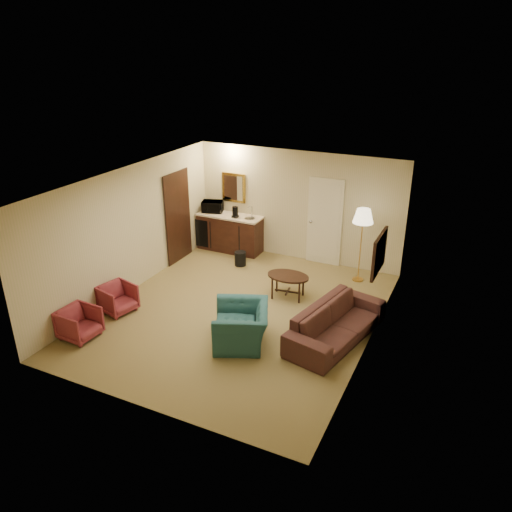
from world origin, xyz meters
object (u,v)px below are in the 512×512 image
(sofa, at_px, (337,318))
(rose_chair_near, at_px, (118,297))
(teal_armchair, at_px, (241,319))
(wetbar_cabinet, at_px, (230,233))
(waste_bin, at_px, (240,259))
(rose_chair_far, at_px, (79,322))
(coffee_maker, at_px, (235,212))
(floor_lamp, at_px, (361,245))
(coffee_table, at_px, (288,286))
(microwave, at_px, (212,205))

(sofa, relative_size, rose_chair_near, 3.56)
(sofa, distance_m, teal_armchair, 1.66)
(wetbar_cabinet, bearing_deg, waste_bin, -47.92)
(wetbar_cabinet, bearing_deg, rose_chair_far, -96.08)
(coffee_maker, bearing_deg, rose_chair_far, -116.45)
(floor_lamp, xyz_separation_m, waste_bin, (-2.70, -0.40, -0.66))
(rose_chair_near, relative_size, waste_bin, 1.85)
(wetbar_cabinet, xyz_separation_m, rose_chair_far, (-0.50, -4.69, -0.15))
(rose_chair_near, xyz_separation_m, coffee_table, (2.75, 1.95, -0.06))
(teal_armchair, bearing_deg, coffee_maker, -175.00)
(rose_chair_near, bearing_deg, coffee_table, -41.00)
(waste_bin, bearing_deg, microwave, 146.45)
(teal_armchair, height_order, rose_chair_far, teal_armchair)
(teal_armchair, bearing_deg, waste_bin, -176.49)
(rose_chair_far, bearing_deg, rose_chair_near, 2.77)
(coffee_table, height_order, floor_lamp, floor_lamp)
(rose_chair_far, height_order, coffee_maker, coffee_maker)
(rose_chair_far, xyz_separation_m, waste_bin, (1.15, 3.97, -0.15))
(rose_chair_far, distance_m, microwave, 4.80)
(sofa, xyz_separation_m, coffee_table, (-1.35, 1.08, -0.18))
(sofa, distance_m, waste_bin, 3.62)
(wetbar_cabinet, height_order, sofa, wetbar_cabinet)
(sofa, relative_size, coffee_table, 2.53)
(microwave, xyz_separation_m, coffee_maker, (0.70, -0.13, -0.04))
(teal_armchair, relative_size, waste_bin, 3.16)
(coffee_maker, bearing_deg, teal_armchair, -78.91)
(wetbar_cabinet, distance_m, floor_lamp, 3.38)
(floor_lamp, bearing_deg, wetbar_cabinet, 174.54)
(rose_chair_near, xyz_separation_m, rose_chair_far, (0.00, -1.03, 0.00))
(microwave, relative_size, coffee_maker, 1.90)
(coffee_maker, bearing_deg, waste_bin, -72.57)
(wetbar_cabinet, distance_m, coffee_maker, 0.63)
(coffee_table, distance_m, coffee_maker, 2.74)
(floor_lamp, height_order, coffee_maker, floor_lamp)
(rose_chair_far, bearing_deg, microwave, 2.77)
(teal_armchair, height_order, microwave, microwave)
(sofa, bearing_deg, coffee_table, 64.15)
(coffee_table, distance_m, floor_lamp, 1.87)
(rose_chair_near, relative_size, rose_chair_far, 0.99)
(sofa, xyz_separation_m, microwave, (-4.10, 2.85, 0.66))
(wetbar_cabinet, xyz_separation_m, microwave, (-0.50, 0.04, 0.63))
(floor_lamp, bearing_deg, coffee_table, -128.16)
(coffee_table, height_order, microwave, microwave)
(teal_armchair, relative_size, coffee_table, 1.21)
(teal_armchair, distance_m, microwave, 4.56)
(sofa, height_order, rose_chair_near, sofa)
(sofa, distance_m, rose_chair_far, 4.52)
(coffee_table, relative_size, floor_lamp, 0.53)
(rose_chair_near, distance_m, floor_lamp, 5.13)
(wetbar_cabinet, height_order, teal_armchair, wetbar_cabinet)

